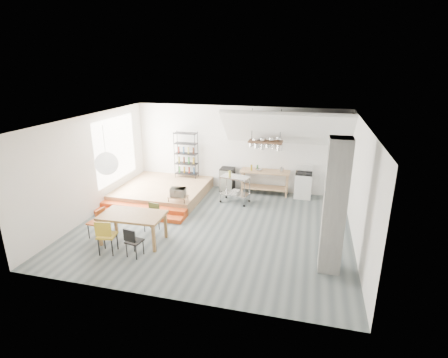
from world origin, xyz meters
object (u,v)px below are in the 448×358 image
(stove, at_px, (303,185))
(dining_table, at_px, (132,217))
(mini_fridge, at_px, (227,179))
(rolling_cart, at_px, (235,186))

(stove, xyz_separation_m, dining_table, (-4.36, -4.58, 0.25))
(stove, bearing_deg, mini_fridge, 179.12)
(dining_table, relative_size, rolling_cart, 1.64)
(stove, bearing_deg, dining_table, -133.60)
(mini_fridge, bearing_deg, dining_table, -108.03)
(dining_table, bearing_deg, mini_fridge, 70.32)
(stove, relative_size, rolling_cart, 1.11)
(stove, relative_size, mini_fridge, 1.33)
(dining_table, relative_size, mini_fridge, 1.97)
(dining_table, distance_m, rolling_cart, 4.03)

